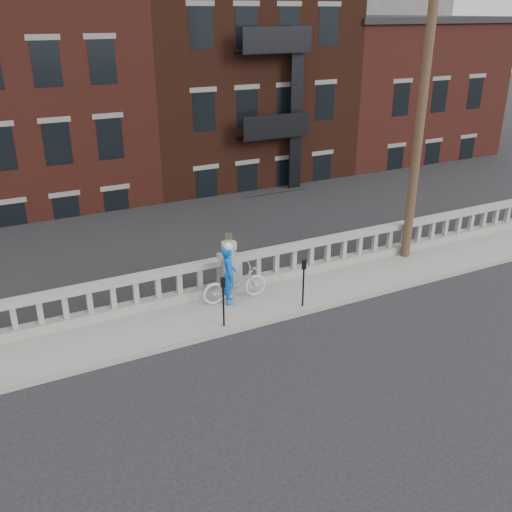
{
  "coord_description": "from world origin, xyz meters",
  "views": [
    {
      "loc": [
        -6.03,
        -9.56,
        7.59
      ],
      "look_at": [
        0.47,
        3.2,
        1.41
      ],
      "focal_mm": 40.0,
      "sensor_mm": 36.0,
      "label": 1
    }
  ],
  "objects": [
    {
      "name": "lower_level",
      "position": [
        0.56,
        23.04,
        2.63
      ],
      "size": [
        80.0,
        44.0,
        20.8
      ],
      "color": "#605E59",
      "rests_on": "ground"
    },
    {
      "name": "sidewalk",
      "position": [
        0.0,
        3.0,
        0.07
      ],
      "size": [
        32.0,
        2.2,
        0.15
      ],
      "primitive_type": "cube",
      "color": "gray",
      "rests_on": "ground"
    },
    {
      "name": "cyclist",
      "position": [
        -0.34,
        3.26,
        0.99
      ],
      "size": [
        0.58,
        0.71,
        1.68
      ],
      "primitive_type": "imported",
      "rotation": [
        0.0,
        0.0,
        1.23
      ],
      "color": "blue",
      "rests_on": "sidewalk"
    },
    {
      "name": "bicycle",
      "position": [
        -0.13,
        3.33,
        0.64
      ],
      "size": [
        1.9,
        0.74,
        0.99
      ],
      "primitive_type": "imported",
      "rotation": [
        0.0,
        0.0,
        1.53
      ],
      "color": "silver",
      "rests_on": "sidewalk"
    },
    {
      "name": "balustrade",
      "position": [
        0.0,
        3.95,
        0.64
      ],
      "size": [
        28.0,
        0.34,
        1.03
      ],
      "color": "gray",
      "rests_on": "sidewalk"
    },
    {
      "name": "parking_meter_b",
      "position": [
        -0.99,
        2.15,
        1.0
      ],
      "size": [
        0.1,
        0.09,
        1.36
      ],
      "color": "black",
      "rests_on": "sidewalk"
    },
    {
      "name": "utility_pole",
      "position": [
        6.2,
        3.6,
        5.24
      ],
      "size": [
        1.6,
        0.28,
        10.0
      ],
      "color": "#422D1E",
      "rests_on": "sidewalk"
    },
    {
      "name": "parking_meter_c",
      "position": [
        1.37,
        2.15,
        1.0
      ],
      "size": [
        0.1,
        0.09,
        1.36
      ],
      "color": "black",
      "rests_on": "sidewalk"
    },
    {
      "name": "ground",
      "position": [
        0.0,
        0.0,
        0.0
      ],
      "size": [
        120.0,
        120.0,
        0.0
      ],
      "primitive_type": "plane",
      "color": "black",
      "rests_on": "ground"
    },
    {
      "name": "planter_pedestal",
      "position": [
        0.0,
        3.95,
        0.83
      ],
      "size": [
        0.55,
        0.55,
        1.76
      ],
      "color": "gray",
      "rests_on": "sidewalk"
    }
  ]
}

